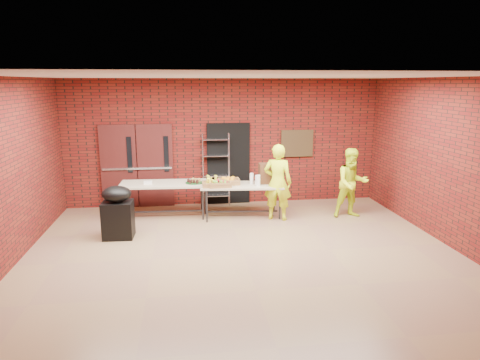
{
  "coord_description": "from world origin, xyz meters",
  "views": [
    {
      "loc": [
        -1.04,
        -7.32,
        3.09
      ],
      "look_at": [
        0.13,
        1.4,
        1.09
      ],
      "focal_mm": 32.0,
      "sensor_mm": 36.0,
      "label": 1
    }
  ],
  "objects_px": {
    "wire_rack": "(216,170)",
    "covered_grill": "(118,212)",
    "table_left": "(164,186)",
    "table_right": "(242,187)",
    "volunteer_man": "(352,183)",
    "coffee_dispenser": "(267,173)",
    "volunteer_woman": "(278,182)"
  },
  "relations": [
    {
      "from": "wire_rack",
      "to": "table_right",
      "type": "relative_size",
      "value": 0.95
    },
    {
      "from": "table_left",
      "to": "table_right",
      "type": "bearing_deg",
      "value": -4.25
    },
    {
      "from": "coffee_dispenser",
      "to": "covered_grill",
      "type": "xyz_separation_m",
      "value": [
        -3.28,
        -1.14,
        -0.47
      ]
    },
    {
      "from": "volunteer_man",
      "to": "table_right",
      "type": "bearing_deg",
      "value": 171.77
    },
    {
      "from": "table_left",
      "to": "volunteer_woman",
      "type": "xyz_separation_m",
      "value": [
        2.59,
        -0.52,
        0.13
      ]
    },
    {
      "from": "volunteer_woman",
      "to": "covered_grill",
      "type": "bearing_deg",
      "value": 34.61
    },
    {
      "from": "table_right",
      "to": "volunteer_man",
      "type": "relative_size",
      "value": 1.2
    },
    {
      "from": "table_right",
      "to": "volunteer_woman",
      "type": "xyz_separation_m",
      "value": [
        0.78,
        -0.3,
        0.17
      ]
    },
    {
      "from": "volunteer_woman",
      "to": "volunteer_man",
      "type": "bearing_deg",
      "value": -158.88
    },
    {
      "from": "volunteer_man",
      "to": "volunteer_woman",
      "type": "bearing_deg",
      "value": 178.21
    },
    {
      "from": "table_left",
      "to": "volunteer_woman",
      "type": "distance_m",
      "value": 2.64
    },
    {
      "from": "table_right",
      "to": "volunteer_woman",
      "type": "bearing_deg",
      "value": -16.0
    },
    {
      "from": "table_left",
      "to": "table_right",
      "type": "relative_size",
      "value": 1.04
    },
    {
      "from": "table_left",
      "to": "covered_grill",
      "type": "xyz_separation_m",
      "value": [
        -0.87,
        -1.27,
        -0.21
      ]
    },
    {
      "from": "covered_grill",
      "to": "table_left",
      "type": "bearing_deg",
      "value": 57.91
    },
    {
      "from": "table_right",
      "to": "volunteer_woman",
      "type": "relative_size",
      "value": 1.11
    },
    {
      "from": "table_left",
      "to": "coffee_dispenser",
      "type": "bearing_deg",
      "value": -0.43
    },
    {
      "from": "covered_grill",
      "to": "volunteer_man",
      "type": "distance_m",
      "value": 5.27
    },
    {
      "from": "table_right",
      "to": "volunteer_woman",
      "type": "height_order",
      "value": "volunteer_woman"
    },
    {
      "from": "covered_grill",
      "to": "wire_rack",
      "type": "bearing_deg",
      "value": 46.74
    },
    {
      "from": "wire_rack",
      "to": "coffee_dispenser",
      "type": "relative_size",
      "value": 3.99
    },
    {
      "from": "volunteer_woman",
      "to": "volunteer_man",
      "type": "height_order",
      "value": "volunteer_woman"
    },
    {
      "from": "wire_rack",
      "to": "table_left",
      "type": "relative_size",
      "value": 0.91
    },
    {
      "from": "covered_grill",
      "to": "volunteer_man",
      "type": "height_order",
      "value": "volunteer_man"
    },
    {
      "from": "table_right",
      "to": "covered_grill",
      "type": "bearing_deg",
      "value": -153.26
    },
    {
      "from": "wire_rack",
      "to": "table_right",
      "type": "bearing_deg",
      "value": -62.94
    },
    {
      "from": "table_right",
      "to": "volunteer_man",
      "type": "bearing_deg",
      "value": -2.42
    },
    {
      "from": "table_left",
      "to": "table_right",
      "type": "height_order",
      "value": "table_left"
    },
    {
      "from": "table_left",
      "to": "coffee_dispenser",
      "type": "distance_m",
      "value": 2.43
    },
    {
      "from": "volunteer_woman",
      "to": "wire_rack",
      "type": "bearing_deg",
      "value": -24.06
    },
    {
      "from": "wire_rack",
      "to": "covered_grill",
      "type": "relative_size",
      "value": 1.72
    },
    {
      "from": "wire_rack",
      "to": "table_left",
      "type": "xyz_separation_m",
      "value": [
        -1.29,
        -0.84,
        -0.18
      ]
    }
  ]
}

